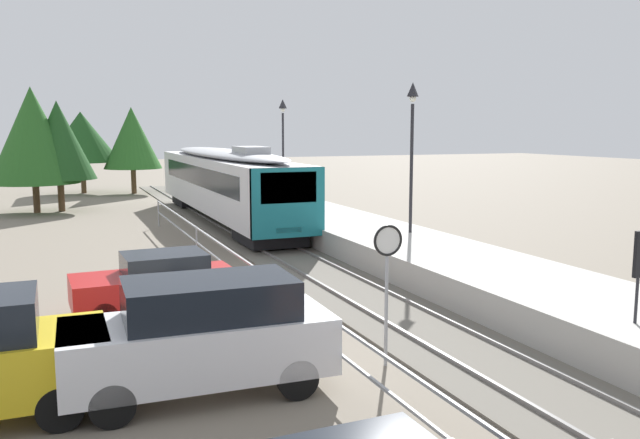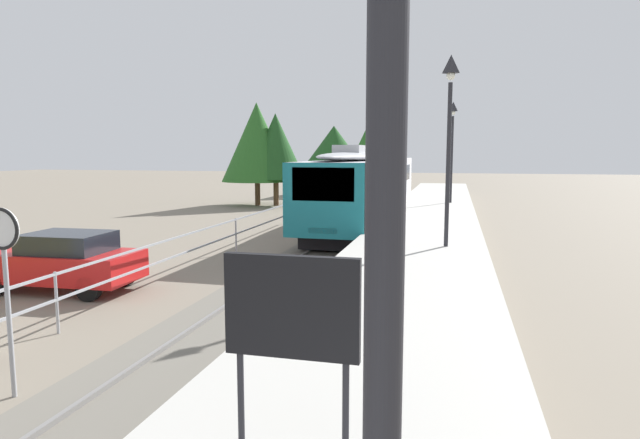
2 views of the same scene
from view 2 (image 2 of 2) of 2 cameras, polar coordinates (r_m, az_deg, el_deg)
The scene contains 14 objects.
ground_plane at distance 20.43m, azimuth -6.98°, elevation -3.04°, with size 160.00×160.00×0.00m, color slate.
track_rails at distance 19.56m, azimuth 1.27°, elevation -3.34°, with size 3.20×60.00×0.14m.
commuter_train at distance 27.32m, azimuth 5.09°, elevation 4.05°, with size 2.82×19.36×3.74m.
station_platform at distance 19.05m, azimuth 10.86°, elevation -2.48°, with size 3.90×60.00×0.90m, color #B7B5AD.
platform_lamp_mid_platform at distance 15.71m, azimuth 13.54°, elevation 10.73°, with size 0.34×0.34×5.35m.
platform_lamp_far_end at distance 29.81m, azimuth 13.83°, elevation 8.89°, with size 0.34×0.34×5.35m.
platform_notice_board at distance 4.70m, azimuth -3.04°, elevation -9.96°, with size 1.20×0.08×1.80m.
speed_limit_sign at distance 8.89m, azimuth -30.50°, elevation -3.24°, with size 0.61×0.10×2.81m.
carpark_fence at distance 11.87m, azimuth -26.15°, elevation -6.60°, with size 0.06×36.06×1.25m.
parked_hatchback_red at distance 15.48m, azimuth -25.57°, elevation -3.96°, with size 4.07×1.94×1.53m.
tree_behind_carpark at distance 36.68m, azimuth -4.71°, elevation 7.71°, with size 3.99×3.99×6.20m.
tree_behind_station_far at distance 44.37m, azimuth 5.29°, elevation 7.58°, with size 4.10×4.10×6.19m.
tree_distant_left at distance 37.00m, azimuth -6.69°, elevation 8.12°, with size 4.80×4.80×6.93m.
tree_distant_centre at distance 46.57m, azimuth 1.48°, elevation 7.66°, with size 5.35×5.35×5.87m.
Camera 2 is at (4.25, 3.23, 3.56)m, focal length 30.27 mm.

